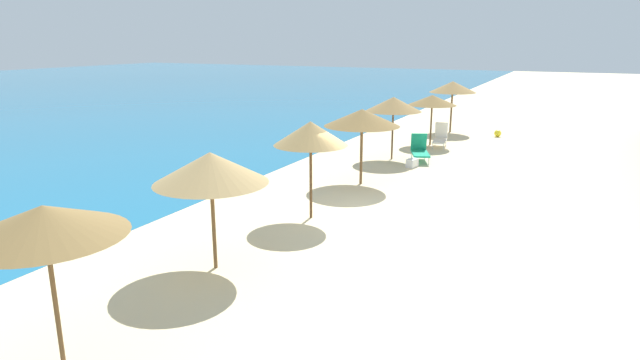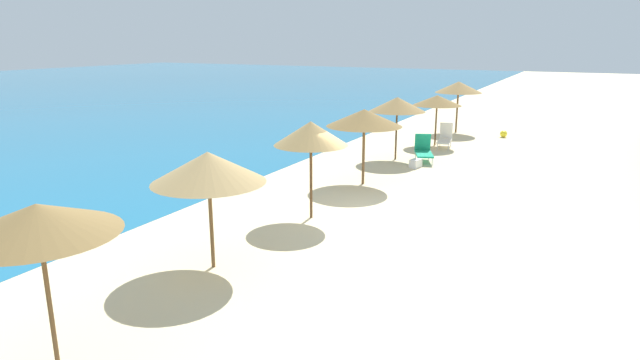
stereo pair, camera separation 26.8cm
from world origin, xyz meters
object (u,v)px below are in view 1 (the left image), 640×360
object	(u,v)px
beach_umbrella_5	(362,118)
lounge_chair_0	(440,137)
beach_umbrella_2	(44,221)
lounge_chair_2	(420,150)
beach_umbrella_6	(393,104)
beach_umbrella_7	(432,100)
beach_umbrella_4	(311,134)
beach_umbrella_3	(211,168)
beach_umbrella_8	(453,87)
beach_ball	(498,133)
cooler_box	(412,163)

from	to	relation	value
beach_umbrella_5	lounge_chair_0	world-z (taller)	beach_umbrella_5
lounge_chair_0	beach_umbrella_2	bearing A→B (deg)	79.05
beach_umbrella_5	lounge_chair_2	world-z (taller)	beach_umbrella_5
beach_umbrella_6	lounge_chair_2	xyz separation A→B (m)	(0.21, -1.16, -1.88)
lounge_chair_2	beach_umbrella_7	bearing A→B (deg)	-104.46
beach_umbrella_2	beach_umbrella_7	bearing A→B (deg)	-0.92
beach_umbrella_4	lounge_chair_2	bearing A→B (deg)	-4.80
beach_umbrella_3	beach_umbrella_7	world-z (taller)	beach_umbrella_3
beach_umbrella_3	beach_umbrella_8	distance (m)	20.57
beach_umbrella_7	lounge_chair_2	distance (m)	4.10
beach_umbrella_8	beach_umbrella_5	bearing A→B (deg)	178.34
beach_umbrella_5	lounge_chair_2	xyz separation A→B (m)	(4.57, -0.84, -1.89)
beach_umbrella_6	beach_umbrella_4	bearing A→B (deg)	-177.12
beach_umbrella_2	beach_ball	distance (m)	24.58
beach_umbrella_4	beach_umbrella_7	distance (m)	12.37
beach_umbrella_4	beach_umbrella_8	size ratio (longest dim) A/B	1.00
cooler_box	beach_umbrella_6	bearing A→B (deg)	48.82
beach_umbrella_8	lounge_chair_0	distance (m)	4.91
beach_umbrella_7	lounge_chair_2	bearing A→B (deg)	-172.10
beach_ball	cooler_box	size ratio (longest dim) A/B	0.67
beach_umbrella_2	beach_umbrella_3	distance (m)	4.16
beach_umbrella_6	beach_umbrella_7	xyz separation A→B (m)	(3.90, -0.64, -0.18)
beach_umbrella_7	beach_umbrella_8	world-z (taller)	beach_umbrella_8
beach_umbrella_6	beach_umbrella_3	bearing A→B (deg)	-179.61
beach_umbrella_2	lounge_chair_2	xyz separation A→B (m)	(16.87, -0.84, -1.97)
beach_umbrella_7	beach_umbrella_5	bearing A→B (deg)	177.74
beach_umbrella_4	cooler_box	xyz separation A→B (m)	(7.40, -0.79, -2.27)
beach_umbrella_4	beach_umbrella_8	distance (m)	16.53
beach_umbrella_3	beach_umbrella_8	xyz separation A→B (m)	(20.56, -0.59, 0.17)
beach_umbrella_6	beach_umbrella_8	world-z (taller)	beach_umbrella_8
beach_umbrella_3	lounge_chair_0	bearing A→B (deg)	-3.93
beach_umbrella_8	beach_ball	bearing A→B (deg)	-99.27
beach_umbrella_3	lounge_chair_2	distance (m)	12.89
beach_umbrella_5	beach_umbrella_8	bearing A→B (deg)	-1.66
beach_umbrella_6	cooler_box	distance (m)	2.71
beach_umbrella_4	cooler_box	bearing A→B (deg)	-6.12
beach_umbrella_7	cooler_box	bearing A→B (deg)	-173.38
beach_umbrella_6	beach_ball	xyz separation A→B (m)	(7.64, -3.27, -2.16)
beach_umbrella_4	beach_umbrella_7	xyz separation A→B (m)	(12.37, -0.22, -0.29)
beach_umbrella_3	beach_ball	distance (m)	20.50
beach_umbrella_4	lounge_chair_0	distance (m)	12.26
beach_umbrella_3	lounge_chair_0	distance (m)	16.26
beach_umbrella_2	beach_umbrella_3	bearing A→B (deg)	3.13
beach_umbrella_2	cooler_box	size ratio (longest dim) A/B	4.93
beach_umbrella_8	lounge_chair_2	distance (m)	8.12
beach_ball	beach_umbrella_3	bearing A→B (deg)	171.02
beach_umbrella_4	cooler_box	world-z (taller)	beach_umbrella_4
beach_umbrella_4	lounge_chair_0	size ratio (longest dim) A/B	1.87
beach_umbrella_2	beach_umbrella_3	size ratio (longest dim) A/B	1.01
beach_umbrella_8	lounge_chair_0	bearing A→B (deg)	-173.41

